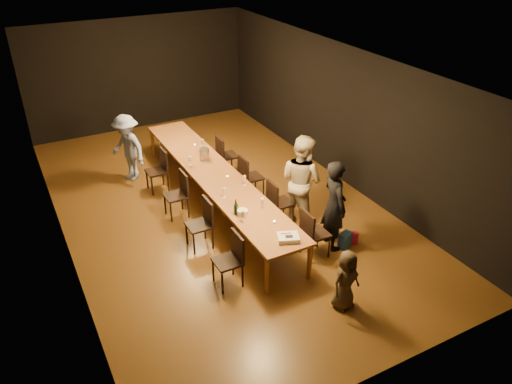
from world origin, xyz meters
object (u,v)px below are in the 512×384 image
chair_left_1 (199,225)px  chair_left_3 (156,171)px  chair_right_0 (316,233)px  plate_stack (242,213)px  woman_birthday (334,205)px  man_blue (128,148)px  table (215,175)px  chair_right_2 (252,176)px  chair_right_1 (281,202)px  ice_bucket (204,154)px  champagne_bottle (236,207)px  woman_tan (302,180)px  birthday_cake (288,238)px  chair_left_0 (227,261)px  chair_left_2 (176,195)px  child (346,280)px  chair_right_3 (228,155)px

chair_left_1 → chair_left_3: bearing=0.0°
chair_right_0 → plate_stack: (-1.07, 0.71, 0.34)m
woman_birthday → man_blue: (-2.50, 4.30, -0.09)m
table → chair_right_2: 0.88m
chair_right_1 → chair_right_2: 1.20m
chair_right_0 → ice_bucket: 3.22m
champagne_bottle → ice_bucket: bearing=80.7°
woman_tan → ice_bucket: size_ratio=7.67×
birthday_cake → ice_bucket: (-0.02, 3.39, 0.08)m
table → chair_left_0: bearing=-109.5°
chair_left_3 → chair_left_0: bearing=-180.0°
man_blue → woman_tan: bearing=12.3°
chair_right_1 → woman_birthday: size_ratio=0.55×
chair_right_0 → chair_left_1: (-1.70, 1.20, 0.00)m
chair_left_1 → ice_bucket: size_ratio=3.91×
chair_left_0 → chair_left_2: 2.40m
ice_bucket → champagne_bottle: bearing=-99.3°
chair_left_3 → child: child is taller
chair_left_0 → chair_left_2: size_ratio=1.00×
woman_tan → man_blue: woman_tan is taller
chair_left_0 → ice_bucket: ice_bucket is taller
chair_right_3 → birthday_cake: size_ratio=2.22×
woman_birthday → woman_tan: 0.97m
woman_tan → plate_stack: woman_tan is taller
chair_left_2 → chair_left_3: (0.00, 1.20, 0.00)m
child → champagne_bottle: size_ratio=3.24×
chair_right_0 → man_blue: 4.88m
chair_right_1 → chair_right_2: same height
ice_bucket → chair_left_0: bearing=-106.6°
woman_birthday → woman_tan: bearing=13.2°
chair_right_0 → man_blue: size_ratio=0.61×
chair_left_0 → chair_left_3: bearing=0.0°
chair_left_2 → woman_tan: woman_tan is taller
chair_right_1 → chair_right_3: (0.00, 2.40, 0.00)m
chair_right_0 → plate_stack: bearing=-123.6°
chair_right_2 → birthday_cake: chair_right_2 is taller
chair_left_0 → chair_right_0: bearing=-90.0°
chair_left_1 → woman_tan: size_ratio=0.51×
chair_left_2 → ice_bucket: 1.23m
ice_bucket → table: bearing=-96.2°
table → chair_right_1: (0.85, -1.20, -0.24)m
chair_left_0 → woman_tan: 2.37m
man_blue → chair_right_2: bearing=22.2°
plate_stack → champagne_bottle: 0.16m
chair_right_1 → birthday_cake: bearing=-26.7°
chair_right_3 → birthday_cake: chair_right_3 is taller
chair_right_1 → woman_tan: woman_tan is taller
chair_left_0 → chair_left_2: bearing=0.0°
birthday_cake → chair_right_2: bearing=95.6°
chair_left_2 → woman_tan: bearing=-122.9°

